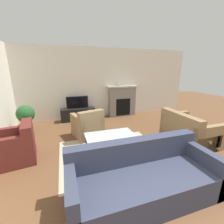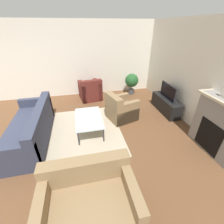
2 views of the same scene
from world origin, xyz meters
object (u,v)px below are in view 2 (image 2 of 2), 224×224
object	(u,v)px
couch_loveseat	(89,202)
armchair_by_window	(90,91)
couch_sectional	(31,129)
armchair_accent	(121,110)
tv	(168,92)
coffee_table	(89,119)
potted_plant	(132,81)

from	to	relation	value
couch_loveseat	armchair_by_window	xyz separation A→B (m)	(-4.14, 0.41, 0.01)
couch_sectional	armchair_accent	size ratio (longest dim) A/B	2.35
tv	coffee_table	distance (m)	2.61
couch_sectional	armchair_accent	bearing A→B (deg)	100.22
coffee_table	armchair_accent	bearing A→B (deg)	111.12
potted_plant	couch_sectional	bearing A→B (deg)	-56.85
potted_plant	armchair_by_window	bearing A→B (deg)	-86.60
coffee_table	tv	bearing A→B (deg)	101.16
coffee_table	couch_sectional	bearing A→B (deg)	-87.84
tv	coffee_table	xyz separation A→B (m)	(0.50, -2.54, -0.34)
tv	potted_plant	world-z (taller)	tv
couch_loveseat	potted_plant	distance (m)	4.74
armchair_accent	potted_plant	xyz separation A→B (m)	(-1.75, 0.93, 0.24)
tv	armchair_by_window	distance (m)	2.80
couch_loveseat	potted_plant	bearing A→B (deg)	63.70
armchair_by_window	potted_plant	size ratio (longest dim) A/B	1.08
tv	armchair_by_window	size ratio (longest dim) A/B	0.88
armchair_by_window	armchair_accent	distance (m)	1.81
armchair_accent	potted_plant	distance (m)	1.99
couch_loveseat	coffee_table	size ratio (longest dim) A/B	1.15
couch_loveseat	armchair_accent	xyz separation A→B (m)	(-2.50, 1.16, 0.01)
armchair_by_window	coffee_table	xyz separation A→B (m)	(2.02, -0.23, 0.06)
couch_sectional	potted_plant	distance (m)	3.99
armchair_by_window	armchair_accent	world-z (taller)	same
armchair_by_window	coffee_table	size ratio (longest dim) A/B	0.79
coffee_table	potted_plant	bearing A→B (deg)	137.98
armchair_accent	coffee_table	world-z (taller)	armchair_accent
armchair_accent	armchair_by_window	bearing A→B (deg)	8.20
couch_sectional	couch_loveseat	world-z (taller)	same
armchair_by_window	armchair_accent	bearing A→B (deg)	105.93
tv	coffee_table	size ratio (longest dim) A/B	0.69
potted_plant	tv	bearing A→B (deg)	21.15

